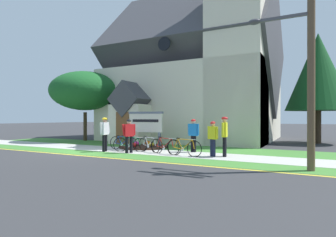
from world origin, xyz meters
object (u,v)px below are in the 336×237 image
object	(u,v)px
cyclist_in_orange_jersey	(213,136)
roadside_conifer	(318,72)
bicycle_white	(149,144)
bicycle_red	(184,147)
cyclist_in_yellow_jersey	(193,133)
cyclist_in_blue_jersey	(129,133)
church_sign	(146,123)
bicycle_silver	(130,144)
bicycle_green	(123,143)
cyclist_in_red_jersey	(105,131)
utility_pole	(307,43)
cyclist_in_white_jersey	(225,133)
bicycle_yellow	(165,146)
yard_deciduous_tree	(85,91)

from	to	relation	value
cyclist_in_orange_jersey	roadside_conifer	size ratio (longest dim) A/B	0.21
bicycle_white	bicycle_red	world-z (taller)	bicycle_red
cyclist_in_yellow_jersey	cyclist_in_blue_jersey	size ratio (longest dim) A/B	1.01
church_sign	bicycle_silver	xyz separation A→B (m)	(0.38, -2.11, -1.03)
bicycle_silver	cyclist_in_blue_jersey	bearing A→B (deg)	-58.99
bicycle_red	cyclist_in_blue_jersey	distance (m)	2.88
bicycle_green	cyclist_in_red_jersey	bearing A→B (deg)	-103.80
bicycle_green	utility_pole	distance (m)	9.97
cyclist_in_yellow_jersey	cyclist_in_red_jersey	distance (m)	4.51
bicycle_silver	cyclist_in_orange_jersey	distance (m)	4.38
cyclist_in_yellow_jersey	church_sign	bearing A→B (deg)	166.16
church_sign	bicycle_silver	distance (m)	2.37
church_sign	cyclist_in_white_jersey	distance (m)	5.50
bicycle_yellow	cyclist_in_white_jersey	xyz separation A→B (m)	(2.82, 0.33, 0.68)
church_sign	cyclist_in_blue_jersey	bearing A→B (deg)	-75.32
yard_deciduous_tree	bicycle_green	bearing A→B (deg)	-29.60
cyclist_in_white_jersey	cyclist_in_blue_jersey	world-z (taller)	cyclist_in_white_jersey
bicycle_white	bicycle_red	size ratio (longest dim) A/B	0.91
bicycle_white	roadside_conifer	distance (m)	12.70
bicycle_white	roadside_conifer	world-z (taller)	roadside_conifer
cyclist_in_orange_jersey	cyclist_in_red_jersey	size ratio (longest dim) A/B	0.90
bicycle_yellow	church_sign	bearing A→B (deg)	138.86
bicycle_white	utility_pole	distance (m)	8.39
bicycle_yellow	bicycle_green	bearing A→B (deg)	169.41
cyclist_in_white_jersey	yard_deciduous_tree	size ratio (longest dim) A/B	0.34
church_sign	cyclist_in_yellow_jersey	xyz separation A→B (m)	(3.34, -0.82, -0.43)
cyclist_in_red_jersey	roadside_conifer	xyz separation A→B (m)	(9.71, 10.10, 3.76)
cyclist_in_white_jersey	utility_pole	bearing A→B (deg)	-29.42
bicycle_white	utility_pole	xyz separation A→B (m)	(7.23, -1.90, 3.82)
bicycle_red	cyclist_in_orange_jersey	bearing A→B (deg)	17.32
church_sign	roadside_conifer	xyz separation A→B (m)	(8.95, 7.39, 3.39)
bicycle_yellow	roadside_conifer	distance (m)	12.34
bicycle_red	bicycle_silver	xyz separation A→B (m)	(-3.11, 0.19, -0.01)
church_sign	utility_pole	xyz separation A→B (m)	(8.51, -3.61, 2.78)
cyclist_in_white_jersey	cyclist_in_blue_jersey	distance (m)	4.60
bicycle_green	yard_deciduous_tree	xyz separation A→B (m)	(-6.06, 3.45, 3.36)
church_sign	cyclist_in_red_jersey	size ratio (longest dim) A/B	1.30
church_sign	bicycle_white	world-z (taller)	church_sign
bicycle_red	bicycle_yellow	xyz separation A→B (m)	(-1.10, 0.22, -0.01)
bicycle_white	church_sign	bearing A→B (deg)	126.77
roadside_conifer	cyclist_in_yellow_jersey	bearing A→B (deg)	-124.33
bicycle_silver	cyclist_in_blue_jersey	distance (m)	0.84
bicycle_white	cyclist_in_yellow_jersey	world-z (taller)	cyclist_in_yellow_jersey
roadside_conifer	cyclist_in_white_jersey	bearing A→B (deg)	-112.28
cyclist_in_white_jersey	yard_deciduous_tree	distance (m)	12.58
cyclist_in_white_jersey	yard_deciduous_tree	world-z (taller)	yard_deciduous_tree
church_sign	cyclist_in_white_jersey	bearing A→B (deg)	-18.58
yard_deciduous_tree	bicycle_white	bearing A→B (deg)	-24.77
bicycle_white	yard_deciduous_tree	size ratio (longest dim) A/B	0.31
bicycle_white	cyclist_in_white_jersey	world-z (taller)	cyclist_in_white_jersey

